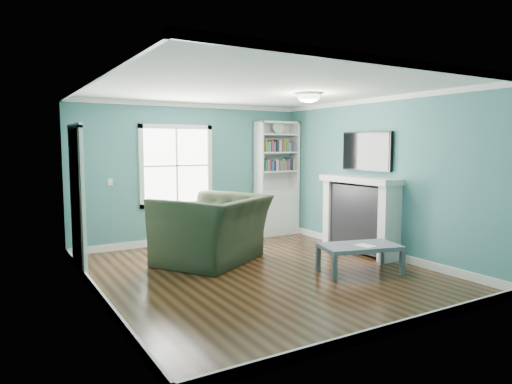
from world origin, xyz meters
TOP-DOWN VIEW (x-y plane):
  - floor at (0.00, 0.00)m, footprint 5.00×5.00m
  - room_walls at (0.00, 0.00)m, footprint 5.00×5.00m
  - trim at (0.00, 0.00)m, footprint 4.50×5.00m
  - window at (-0.30, 2.49)m, footprint 1.40×0.06m
  - bookshelf at (1.77, 2.30)m, footprint 0.90×0.35m
  - fireplace at (2.08, 0.20)m, footprint 0.44×1.58m
  - tv at (2.20, 0.20)m, footprint 0.06×1.10m
  - door at (-2.22, 1.40)m, footprint 0.12×0.98m
  - ceiling_fixture at (0.90, 0.10)m, footprint 0.38×0.38m
  - light_switch at (-1.50, 2.48)m, footprint 0.08×0.01m
  - recliner at (-0.31, 0.93)m, footprint 1.90×1.72m
  - coffee_table at (1.24, -0.69)m, footprint 1.23×0.86m
  - paper_sheet at (1.26, -0.78)m, footprint 0.23×0.27m

SIDE VIEW (x-z plane):
  - floor at x=0.00m, z-range 0.00..0.00m
  - coffee_table at x=1.24m, z-range 0.15..0.55m
  - paper_sheet at x=1.26m, z-range 0.40..0.41m
  - fireplace at x=2.08m, z-range -0.01..1.29m
  - recliner at x=-0.31m, z-range 0.00..1.39m
  - bookshelf at x=1.77m, z-range -0.23..2.08m
  - door at x=-2.22m, z-range -0.01..2.16m
  - light_switch at x=-1.50m, z-range 1.14..1.26m
  - trim at x=0.00m, z-range -0.06..2.54m
  - window at x=-0.30m, z-range 0.70..2.20m
  - room_walls at x=0.00m, z-range -0.92..4.08m
  - tv at x=2.20m, z-range 1.40..2.05m
  - ceiling_fixture at x=0.90m, z-range 2.47..2.63m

